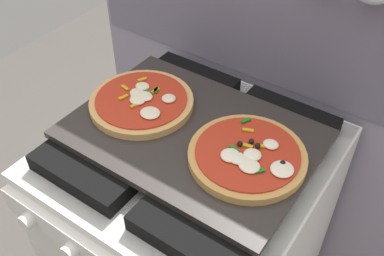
{
  "coord_description": "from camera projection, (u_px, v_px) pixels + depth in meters",
  "views": [
    {
      "loc": [
        0.41,
        -0.59,
        1.57
      ],
      "look_at": [
        0.0,
        0.0,
        0.93
      ],
      "focal_mm": 41.08,
      "sensor_mm": 36.0,
      "label": 1
    }
  ],
  "objects": [
    {
      "name": "kitchen_backsplash",
      "position": [
        259.0,
        100.0,
        1.26
      ],
      "size": [
        1.1,
        0.09,
        1.55
      ],
      "color": "gray",
      "rests_on": "ground_plane"
    },
    {
      "name": "stove",
      "position": [
        192.0,
        249.0,
        1.29
      ],
      "size": [
        0.6,
        0.64,
        0.9
      ],
      "color": "white",
      "rests_on": "ground_plane"
    },
    {
      "name": "baking_tray",
      "position": [
        192.0,
        134.0,
        0.98
      ],
      "size": [
        0.54,
        0.38,
        0.02
      ],
      "primitive_type": "cube",
      "color": "#2D2826",
      "rests_on": "stove"
    },
    {
      "name": "pizza_left",
      "position": [
        142.0,
        102.0,
        1.04
      ],
      "size": [
        0.25,
        0.25,
        0.03
      ],
      "color": "tan",
      "rests_on": "baking_tray"
    },
    {
      "name": "pizza_right",
      "position": [
        248.0,
        156.0,
        0.9
      ],
      "size": [
        0.25,
        0.25,
        0.03
      ],
      "color": "tan",
      "rests_on": "baking_tray"
    }
  ]
}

